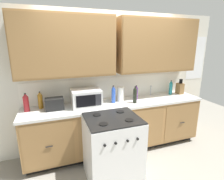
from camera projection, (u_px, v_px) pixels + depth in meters
ground_plane at (123, 158)px, 3.10m from camera, size 8.00×8.00×0.00m
wall_unit at (114, 59)px, 3.13m from camera, size 4.38×0.40×2.49m
counter_run at (118, 126)px, 3.25m from camera, size 3.21×0.64×0.92m
stove_range at (112, 148)px, 2.57m from camera, size 0.76×0.68×0.95m
microwave at (86, 98)px, 2.96m from camera, size 0.48×0.37×0.28m
toaster at (55, 104)px, 2.79m from camera, size 0.28×0.18×0.19m
knife_block at (180, 88)px, 3.67m from camera, size 0.11×0.14×0.31m
sink_faucet at (151, 90)px, 3.56m from camera, size 0.02×0.02×0.20m
paper_towel_roll at (120, 94)px, 3.19m from camera, size 0.12×0.12×0.26m
bottle_dark at (135, 95)px, 3.09m from camera, size 0.07×0.07×0.30m
bottle_blue at (113, 94)px, 3.10m from camera, size 0.07×0.07×0.31m
bottle_teal at (171, 88)px, 3.61m from camera, size 0.07×0.07×0.29m
bottle_red at (26, 103)px, 2.71m from camera, size 0.08×0.08×0.29m
bottle_amber at (40, 100)px, 2.83m from camera, size 0.07×0.07×0.28m
bottle_violet at (136, 93)px, 3.28m from camera, size 0.06×0.06×0.27m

